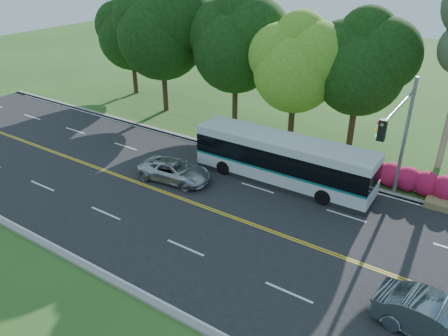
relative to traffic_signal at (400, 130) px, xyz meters
The scene contains 12 objects.
ground 9.65m from the traffic_signal, 140.23° to the right, with size 120.00×120.00×0.00m, color #2D531B.
road 9.65m from the traffic_signal, 140.23° to the right, with size 60.00×14.00×0.02m, color black.
curb_north 8.15m from the traffic_signal, 164.96° to the left, with size 60.00×0.30×0.15m, color gray.
curb_south 14.86m from the traffic_signal, 117.35° to the right, with size 60.00×0.30×0.15m, color gray.
grass_verge 8.74m from the traffic_signal, 151.03° to the left, with size 60.00×4.00×0.10m, color #2D531B.
lane_markings 9.71m from the traffic_signal, 140.63° to the right, with size 57.60×13.82×0.00m.
tree_row 13.61m from the traffic_signal, 150.00° to the left, with size 44.70×9.10×13.84m.
bougainvillea_hedge 4.86m from the traffic_signal, 75.94° to the left, with size 9.50×2.25×1.50m.
traffic_signal is the anchor object (origin of this frame).
transit_bus 6.97m from the traffic_signal, behind, with size 11.08×2.52×2.89m.
sedan 9.81m from the traffic_signal, 63.19° to the right, with size 1.63×4.69×1.54m, color slate.
suv 13.00m from the traffic_signal, 161.85° to the right, with size 2.12×4.59×1.28m, color #B4B5B8.
Camera 1 is at (10.44, -16.61, 13.00)m, focal length 35.00 mm.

